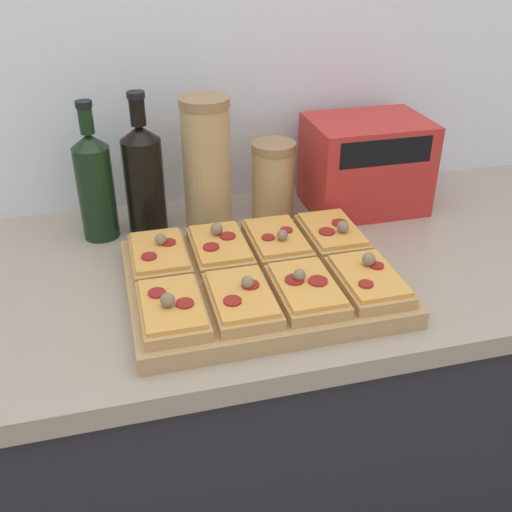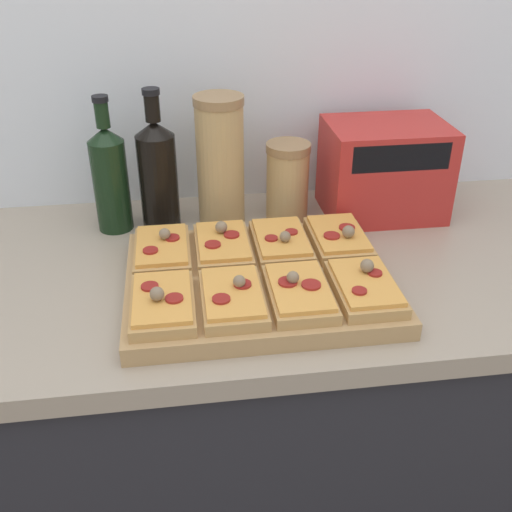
# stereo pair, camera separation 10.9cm
# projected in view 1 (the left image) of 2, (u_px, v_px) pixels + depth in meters

# --- Properties ---
(wall_back) EXTENTS (6.00, 0.06, 2.50)m
(wall_back) POSITION_uv_depth(u_px,v_px,m) (182.00, 47.00, 1.29)
(wall_back) COLOR silver
(wall_back) RESTS_ON ground_plane
(kitchen_counter) EXTENTS (2.63, 0.67, 0.90)m
(kitchen_counter) POSITION_uv_depth(u_px,v_px,m) (226.00, 432.00, 1.39)
(kitchen_counter) COLOR #232328
(kitchen_counter) RESTS_ON ground_plane
(cutting_board) EXTENTS (0.47, 0.37, 0.03)m
(cutting_board) POSITION_uv_depth(u_px,v_px,m) (260.00, 281.00, 1.09)
(cutting_board) COLOR tan
(cutting_board) RESTS_ON kitchen_counter
(pizza_slice_back_left) EXTENTS (0.10, 0.17, 0.05)m
(pizza_slice_back_left) POSITION_uv_depth(u_px,v_px,m) (159.00, 255.00, 1.11)
(pizza_slice_back_left) COLOR tan
(pizza_slice_back_left) RESTS_ON cutting_board
(pizza_slice_back_midleft) EXTENTS (0.10, 0.17, 0.05)m
(pizza_slice_back_midleft) POSITION_uv_depth(u_px,v_px,m) (219.00, 247.00, 1.13)
(pizza_slice_back_midleft) COLOR tan
(pizza_slice_back_midleft) RESTS_ON cutting_board
(pizza_slice_back_midright) EXTENTS (0.10, 0.17, 0.05)m
(pizza_slice_back_midright) POSITION_uv_depth(u_px,v_px,m) (277.00, 240.00, 1.16)
(pizza_slice_back_midright) COLOR tan
(pizza_slice_back_midright) RESTS_ON cutting_board
(pizza_slice_back_right) EXTENTS (0.10, 0.17, 0.05)m
(pizza_slice_back_right) POSITION_uv_depth(u_px,v_px,m) (332.00, 233.00, 1.18)
(pizza_slice_back_right) COLOR tan
(pizza_slice_back_right) RESTS_ON cutting_board
(pizza_slice_front_left) EXTENTS (0.10, 0.17, 0.05)m
(pizza_slice_front_left) POSITION_uv_depth(u_px,v_px,m) (172.00, 309.00, 0.96)
(pizza_slice_front_left) COLOR tan
(pizza_slice_front_left) RESTS_ON cutting_board
(pizza_slice_front_midleft) EXTENTS (0.10, 0.17, 0.05)m
(pizza_slice_front_midleft) POSITION_uv_depth(u_px,v_px,m) (241.00, 298.00, 0.98)
(pizza_slice_front_midleft) COLOR tan
(pizza_slice_front_midleft) RESTS_ON cutting_board
(pizza_slice_front_midright) EXTENTS (0.10, 0.17, 0.05)m
(pizza_slice_front_midright) POSITION_uv_depth(u_px,v_px,m) (306.00, 289.00, 1.01)
(pizza_slice_front_midright) COLOR tan
(pizza_slice_front_midright) RESTS_ON cutting_board
(pizza_slice_front_right) EXTENTS (0.10, 0.17, 0.05)m
(pizza_slice_front_right) POSITION_uv_depth(u_px,v_px,m) (369.00, 280.00, 1.03)
(pizza_slice_front_right) COLOR tan
(pizza_slice_front_right) RESTS_ON cutting_board
(olive_oil_bottle) EXTENTS (0.07, 0.07, 0.29)m
(olive_oil_bottle) POSITION_uv_depth(u_px,v_px,m) (95.00, 184.00, 1.21)
(olive_oil_bottle) COLOR black
(olive_oil_bottle) RESTS_ON kitchen_counter
(wine_bottle) EXTENTS (0.08, 0.08, 0.30)m
(wine_bottle) POSITION_uv_depth(u_px,v_px,m) (144.00, 177.00, 1.23)
(wine_bottle) COLOR black
(wine_bottle) RESTS_ON kitchen_counter
(grain_jar_tall) EXTENTS (0.10, 0.10, 0.28)m
(grain_jar_tall) POSITION_uv_depth(u_px,v_px,m) (207.00, 163.00, 1.25)
(grain_jar_tall) COLOR tan
(grain_jar_tall) RESTS_ON kitchen_counter
(grain_jar_short) EXTENTS (0.10, 0.10, 0.17)m
(grain_jar_short) POSITION_uv_depth(u_px,v_px,m) (273.00, 180.00, 1.31)
(grain_jar_short) COLOR tan
(grain_jar_short) RESTS_ON kitchen_counter
(toaster_oven) EXTENTS (0.28, 0.19, 0.21)m
(toaster_oven) POSITION_uv_depth(u_px,v_px,m) (365.00, 164.00, 1.35)
(toaster_oven) COLOR red
(toaster_oven) RESTS_ON kitchen_counter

